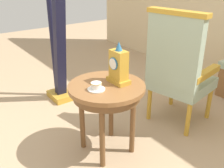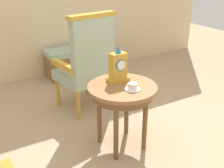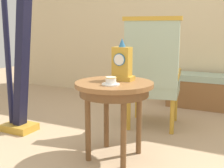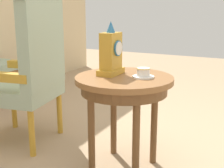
{
  "view_description": "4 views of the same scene",
  "coord_description": "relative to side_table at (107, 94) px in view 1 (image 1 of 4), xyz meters",
  "views": [
    {
      "loc": [
        1.59,
        -1.02,
        1.47
      ],
      "look_at": [
        -0.01,
        0.15,
        0.58
      ],
      "focal_mm": 42.35,
      "sensor_mm": 36.0,
      "label": 1
    },
    {
      "loc": [
        -1.13,
        -1.79,
        1.59
      ],
      "look_at": [
        -0.05,
        0.07,
        0.65
      ],
      "focal_mm": 44.13,
      "sensor_mm": 36.0,
      "label": 2
    },
    {
      "loc": [
        1.03,
        -1.93,
        1.03
      ],
      "look_at": [
        -0.04,
        0.2,
        0.57
      ],
      "focal_mm": 46.63,
      "sensor_mm": 36.0,
      "label": 3
    },
    {
      "loc": [
        -1.67,
        -0.75,
        1.04
      ],
      "look_at": [
        0.04,
        0.14,
        0.56
      ],
      "focal_mm": 50.05,
      "sensor_mm": 36.0,
      "label": 4
    }
  ],
  "objects": [
    {
      "name": "mantel_clock",
      "position": [
        0.02,
        0.1,
        0.22
      ],
      "size": [
        0.19,
        0.11,
        0.34
      ],
      "color": "gold",
      "rests_on": "side_table"
    },
    {
      "name": "teacup_left",
      "position": [
        0.03,
        -0.12,
        0.11
      ],
      "size": [
        0.13,
        0.13,
        0.06
      ],
      "color": "white",
      "rests_on": "side_table"
    },
    {
      "name": "armchair",
      "position": [
        0.04,
        0.8,
        0.06
      ],
      "size": [
        0.63,
        0.62,
        1.14
      ],
      "color": "#9EB299",
      "rests_on": "ground"
    },
    {
      "name": "harp",
      "position": [
        -1.1,
        0.11,
        0.2
      ],
      "size": [
        0.4,
        0.24,
        1.82
      ],
      "color": "gold",
      "rests_on": "ground"
    },
    {
      "name": "ground_plane",
      "position": [
        -0.04,
        -0.06,
        -0.54
      ],
      "size": [
        10.0,
        10.0,
        0.0
      ],
      "primitive_type": "plane",
      "color": "tan"
    },
    {
      "name": "side_table",
      "position": [
        0.0,
        0.0,
        0.0
      ],
      "size": [
        0.61,
        0.61,
        0.62
      ],
      "color": "brown",
      "rests_on": "ground"
    }
  ]
}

